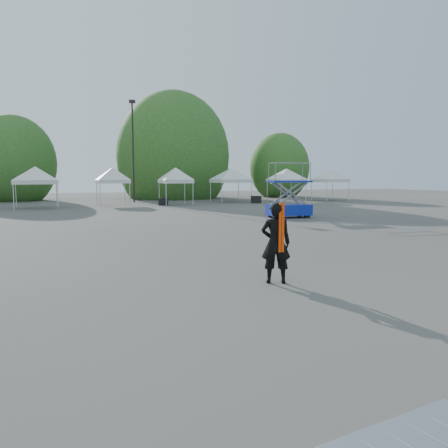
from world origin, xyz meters
name	(u,v)px	position (x,y,z in m)	size (l,w,h in m)	color
ground	(246,269)	(0.00, 0.00, 0.00)	(120.00, 120.00, 0.00)	#474442
light_pole_east	(133,145)	(3.00, 32.00, 5.52)	(0.60, 0.25, 9.80)	black
tree_mid_w	(13,163)	(-8.00, 40.00, 3.93)	(4.16, 4.16, 6.33)	#382314
tree_mid_e	(173,156)	(9.00, 39.00, 4.84)	(5.12, 5.12, 7.79)	#382314
tree_far_e	(279,167)	(22.00, 37.00, 3.63)	(3.84, 3.84, 5.84)	#382314
tent_d	(35,170)	(-5.71, 27.08, 3.06)	(4.68, 4.68, 3.88)	silver
tent_e	(112,170)	(0.54, 28.84, 3.06)	(3.84, 3.84, 3.88)	silver
tent_f	(176,171)	(5.83, 27.18, 3.06)	(3.74, 3.74, 3.88)	silver
tent_g	(231,171)	(11.97, 28.97, 3.06)	(4.64, 4.64, 3.88)	silver
tent_h	(287,171)	(17.79, 28.11, 3.06)	(4.34, 4.34, 3.88)	silver
tent_extra_8	(330,171)	(22.62, 27.37, 3.06)	(4.12, 4.12, 3.88)	silver
man	(276,243)	(-0.05, -1.75, 0.97)	(0.83, 0.70, 1.94)	black
scissor_lift	(289,190)	(8.83, 12.53, 1.70)	(2.76, 1.62, 3.38)	#0C239D
barrier_left	(426,446)	(-1.88, -7.95, 0.03)	(1.99, 1.14, 0.06)	#9FA1A6
crate_mid	(163,202)	(4.58, 26.78, 0.32)	(0.83, 0.64, 0.64)	black
crate_east	(256,200)	(13.51, 26.41, 0.34)	(0.88, 0.68, 0.68)	black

